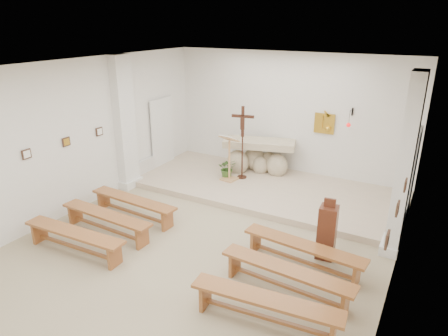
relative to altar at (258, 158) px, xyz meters
The scene contains 29 objects.
ground 4.47m from the altar, 81.92° to the right, with size 7.00×10.00×0.00m, color tan.
wall_left 5.38m from the altar, 123.11° to the right, with size 0.02×10.00×3.50m, color white.
wall_right 6.14m from the altar, 46.88° to the right, with size 0.02×10.00×3.50m, color white.
wall_back 1.48m from the altar, 43.67° to the left, with size 7.00×0.02×3.50m, color white.
ceiling 5.33m from the altar, 81.92° to the right, with size 7.00×10.00×0.02m, color silver.
sanctuary_platform 1.19m from the altar, 55.08° to the right, with size 6.98×3.00×0.15m, color tan.
pilaster_left 3.84m from the altar, 138.91° to the right, with size 0.26×0.55×3.50m, color white.
pilaster_right 4.81m from the altar, 30.94° to the right, with size 0.26×0.55×3.50m, color white.
gold_wall_relief 2.08m from the altar, 18.68° to the left, with size 0.55×0.04×0.55m, color gold.
sanctuary_lamp 2.71m from the altar, ahead, with size 0.11×0.36×0.44m.
station_frame_left_front 6.04m from the altar, 118.72° to the right, with size 0.03×0.20×0.20m, color #3E271B.
station_frame_left_mid 5.20m from the altar, 124.16° to the right, with size 0.03×0.20×0.20m, color #3E271B.
station_frame_left_rear 4.44m from the altar, 131.70° to the right, with size 0.03×0.20×0.20m, color #3E271B.
station_frame_right_front 6.72m from the altar, 51.75° to the right, with size 0.03×0.20×0.20m, color #3E271B.
station_frame_right_mid 5.98m from the altar, 45.69° to the right, with size 0.03×0.20×0.20m, color #3E271B.
station_frame_right_rear 5.32m from the altar, 37.96° to the right, with size 0.03×0.20×0.20m, color #3E271B.
radiator_left 3.29m from the altar, 148.88° to the right, with size 0.10×0.85×0.52m, color silver.
radiator_right 4.40m from the altar, 22.68° to the right, with size 0.10×0.85×0.52m, color silver.
altar is the anchor object (origin of this frame).
lectern 1.12m from the altar, 112.03° to the right, with size 0.51×0.45×1.30m.
crucifix_stand 1.05m from the altar, 104.10° to the right, with size 0.61×0.27×2.02m.
potted_plant 1.02m from the altar, 121.88° to the right, with size 0.50×0.43×0.55m, color #3B6227.
donation_pedestal 4.36m from the altar, 48.20° to the right, with size 0.36×0.36×1.23m.
bench_left_front 4.04m from the altar, 110.05° to the right, with size 2.31×0.48×0.48m.
bench_right_front 4.62m from the altar, 55.22° to the right, with size 2.32×0.58×0.48m.
bench_left_second 4.84m from the altar, 106.60° to the right, with size 2.30×0.45×0.48m.
bench_right_second 5.33m from the altar, 60.43° to the right, with size 2.31×0.51×0.48m.
bench_left_third 5.66m from the altar, 104.14° to the right, with size 2.30×0.46×0.48m.
bench_right_third 6.09m from the altar, 64.38° to the right, with size 2.32×0.58×0.48m.
Camera 1 is at (3.80, -5.58, 4.29)m, focal length 32.00 mm.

